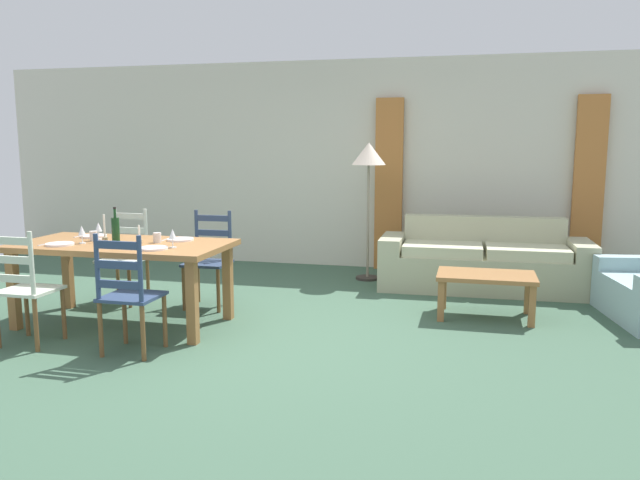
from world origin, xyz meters
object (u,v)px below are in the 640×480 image
Objects in this scene: dining_chair_near_right at (128,294)px; dining_chair_far_right at (209,259)px; dining_chair_far_left at (125,256)px; coffee_table at (486,281)px; dining_table at (122,252)px; standing_lamp at (369,162)px; wine_bottle at (116,229)px; wine_glass_near_right at (173,235)px; coffee_cup_primary at (157,238)px; couch at (483,263)px; wine_glass_far_left at (98,228)px; coffee_cup_secondary at (94,236)px; dining_chair_near_left at (24,288)px; wine_glass_near_left at (82,231)px.

dining_chair_near_right is 1.52m from dining_chair_far_right.
dining_chair_far_left is 1.07× the size of coffee_table.
dining_table is 1.16× the size of standing_lamp.
dining_chair_far_right is 2.71m from coffee_table.
dining_chair_near_right is 1.01m from wine_bottle.
wine_glass_near_right is at bearing 81.59° from dining_chair_near_right.
wine_bottle is 3.44m from coffee_table.
wine_glass_near_right reaches higher than coffee_cup_primary.
wine_bottle is 3.96m from couch.
wine_glass_far_left is at bearing 176.18° from coffee_cup_primary.
wine_glass_far_left reaches higher than coffee_cup_primary.
dining_chair_far_left is at bearing 137.61° from coffee_cup_primary.
wine_bottle reaches higher than coffee_cup_secondary.
standing_lamp reaches higher than wine_bottle.
dining_chair_near_left is at bearing -125.78° from standing_lamp.
dining_chair_near_left is 3.99m from standing_lamp.
couch is at bearing 36.79° from coffee_cup_primary.
wine_glass_near_right is at bearing -41.66° from dining_chair_far_left.
dining_chair_far_right reaches higher than coffee_table.
coffee_table is at bearing 4.04° from dining_chair_far_left.
wine_glass_near_right is at bearing -84.87° from dining_chair_far_right.
dining_chair_near_left is 3.04× the size of wine_bottle.
dining_chair_near_left is at bearing -98.85° from wine_glass_far_left.
dining_chair_near_left is 0.74m from wine_glass_near_left.
wine_bottle is (0.37, 0.76, 0.39)m from dining_chair_near_left.
dining_chair_far_left is 5.96× the size of wine_glass_far_left.
coffee_cup_primary is 3.06m from coffee_table.
wine_bottle is 0.66m from wine_glass_near_right.
dining_chair_far_left is 10.67× the size of coffee_cup_primary.
wine_glass_far_left is at bearing 158.33° from dining_table.
wine_glass_far_left is 3.18m from standing_lamp.
couch is at bearing 39.33° from dining_chair_near_left.
dining_chair_far_left is (0.01, 1.49, 0.00)m from dining_chair_near_left.
coffee_cup_primary is at bearing 17.91° from wine_glass_near_left.
dining_chair_far_left is 2.95m from standing_lamp.
coffee_cup_primary is 0.10× the size of coffee_table.
dining_chair_near_left is 0.95m from wine_glass_far_left.
wine_glass_far_left is (-0.31, 0.12, 0.20)m from dining_table.
wine_glass_near_right is 0.10× the size of standing_lamp.
standing_lamp reaches higher than wine_glass_near_right.
coffee_table is (3.62, 0.26, -0.12)m from dining_chair_far_left.
standing_lamp reaches higher than coffee_cup_secondary.
dining_chair_near_left reaches higher than dining_table.
standing_lamp is (2.27, 3.15, 0.93)m from dining_chair_near_left.
dining_chair_far_left is at bearing 119.77° from dining_table.
dining_chair_near_left is 1.00× the size of dining_chair_near_right.
wine_bottle is 0.19× the size of standing_lamp.
dining_chair_far_left is 3.04× the size of wine_bottle.
dining_chair_far_left is at bearing -157.82° from couch.
wine_bottle is (0.36, -0.73, 0.39)m from dining_chair_far_left.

